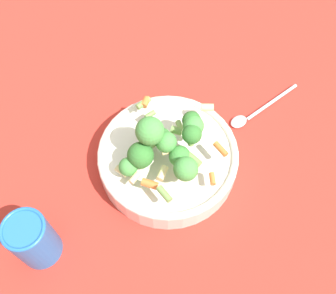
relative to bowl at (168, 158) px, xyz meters
name	(u,v)px	position (x,y,z in m)	size (l,w,h in m)	color
ground_plane	(168,165)	(0.00, 0.00, -0.03)	(3.00, 3.00, 0.00)	#B72D23
bowl	(168,158)	(0.00, 0.00, 0.00)	(0.25, 0.25, 0.05)	silver
pasta_salad	(164,143)	(0.01, 0.01, 0.07)	(0.21, 0.21, 0.10)	#8CB766
cup	(33,239)	(0.27, 0.02, 0.03)	(0.07, 0.07, 0.11)	#2366B2
spoon	(253,113)	(-0.21, 0.00, -0.02)	(0.18, 0.03, 0.01)	silver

